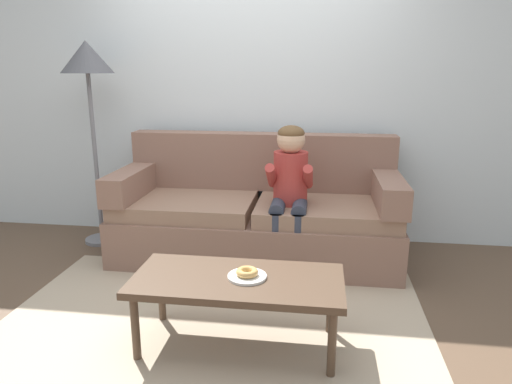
{
  "coord_description": "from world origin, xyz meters",
  "views": [
    {
      "loc": [
        0.6,
        -2.71,
        1.49
      ],
      "look_at": [
        0.16,
        0.45,
        0.65
      ],
      "focal_mm": 32.34,
      "sensor_mm": 36.0,
      "label": 1
    }
  ],
  "objects": [
    {
      "name": "ground",
      "position": [
        0.0,
        0.0,
        0.0
      ],
      "size": [
        10.0,
        10.0,
        0.0
      ],
      "primitive_type": "plane",
      "color": "brown"
    },
    {
      "name": "wall_back",
      "position": [
        0.0,
        1.4,
        1.4
      ],
      "size": [
        8.0,
        0.1,
        2.8
      ],
      "primitive_type": "cube",
      "color": "silver",
      "rests_on": "ground"
    },
    {
      "name": "area_rug",
      "position": [
        0.0,
        -0.25,
        0.01
      ],
      "size": [
        2.59,
        1.73,
        0.01
      ],
      "primitive_type": "cube",
      "color": "tan",
      "rests_on": "ground"
    },
    {
      "name": "couch",
      "position": [
        0.12,
        0.85,
        0.35
      ],
      "size": [
        2.24,
        0.9,
        0.98
      ],
      "color": "#846051",
      "rests_on": "ground"
    },
    {
      "name": "coffee_table",
      "position": [
        0.19,
        -0.47,
        0.37
      ],
      "size": [
        1.13,
        0.53,
        0.42
      ],
      "color": "#4C3828",
      "rests_on": "ground"
    },
    {
      "name": "person_child",
      "position": [
        0.39,
        0.64,
        0.67
      ],
      "size": [
        0.34,
        0.58,
        1.1
      ],
      "color": "#AD3833",
      "rests_on": "ground"
    },
    {
      "name": "plate",
      "position": [
        0.24,
        -0.46,
        0.42
      ],
      "size": [
        0.21,
        0.21,
        0.01
      ],
      "primitive_type": "cylinder",
      "color": "white",
      "rests_on": "coffee_table"
    },
    {
      "name": "donut",
      "position": [
        0.24,
        -0.46,
        0.45
      ],
      "size": [
        0.17,
        0.17,
        0.04
      ],
      "primitive_type": "torus",
      "rotation": [
        0.0,
        0.0,
        0.78
      ],
      "color": "tan",
      "rests_on": "plate"
    },
    {
      "name": "toy_controller",
      "position": [
        -0.49,
        -0.0,
        0.03
      ],
      "size": [
        0.23,
        0.09,
        0.05
      ],
      "rotation": [
        0.0,
        0.0,
        -0.42
      ],
      "color": "#339E56",
      "rests_on": "ground"
    },
    {
      "name": "floor_lamp",
      "position": [
        -1.31,
        0.98,
        1.49
      ],
      "size": [
        0.43,
        0.43,
        1.73
      ],
      "color": "slate",
      "rests_on": "ground"
    }
  ]
}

